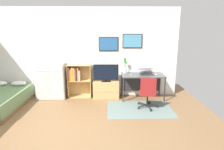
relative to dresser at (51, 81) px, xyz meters
name	(u,v)px	position (x,y,z in m)	size (l,w,h in m)	color
ground_plane	(63,134)	(0.80, -2.15, -0.55)	(7.20, 7.20, 0.00)	brown
wall_back_with_posters	(79,53)	(0.82, 0.27, 0.81)	(6.12, 0.09, 2.70)	white
area_rug	(140,109)	(2.55, -0.92, -0.54)	(1.70, 1.20, 0.01)	slate
dresser	(51,81)	(0.00, 0.00, 0.00)	(0.84, 0.46, 1.09)	silver
bookshelf	(77,78)	(0.78, 0.07, 0.06)	(0.70, 0.30, 1.02)	tan
tv_stand	(106,89)	(1.66, 0.02, -0.29)	(0.78, 0.41, 0.51)	tan
television	(106,73)	(1.66, -0.01, 0.22)	(0.75, 0.16, 0.52)	black
desk	(142,78)	(2.75, -0.02, 0.06)	(1.26, 0.63, 0.74)	#4C4C4F
office_chair	(148,92)	(2.76, -0.89, -0.09)	(0.58, 0.58, 0.86)	#232326
laptop	(146,72)	(2.86, -0.01, 0.26)	(0.43, 0.46, 0.17)	#333338
computer_mouse	(156,75)	(3.12, -0.16, 0.21)	(0.06, 0.10, 0.03)	silver
bamboo_vase	(125,66)	(2.24, 0.09, 0.41)	(0.10, 0.10, 0.48)	silver
wine_glass	(131,71)	(2.39, -0.14, 0.33)	(0.07, 0.07, 0.18)	silver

